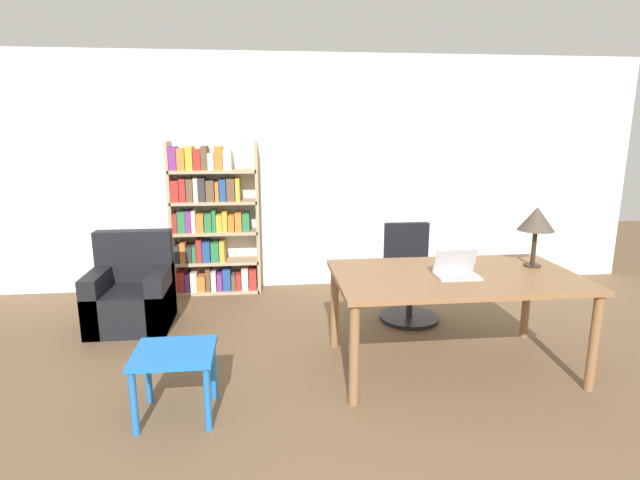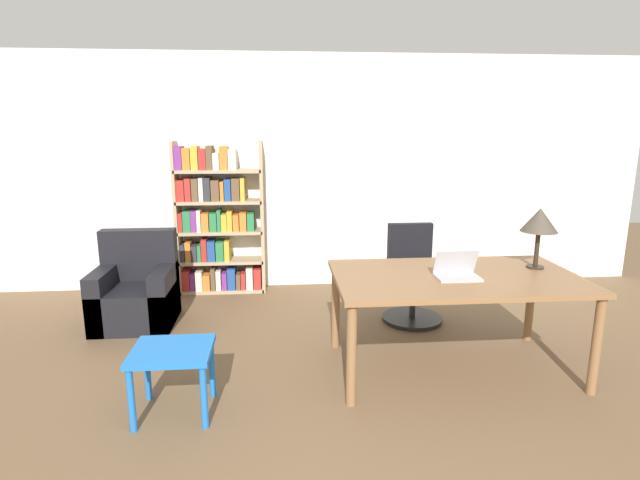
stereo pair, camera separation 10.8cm
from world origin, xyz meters
TOP-DOWN VIEW (x-y plane):
  - wall_back at (0.00, 4.53)m, footprint 8.00×0.06m
  - desk at (0.94, 2.23)m, footprint 1.87×1.06m
  - laptop at (0.92, 2.16)m, footprint 0.32×0.21m
  - table_lamp at (1.64, 2.37)m, footprint 0.28×0.28m
  - office_chair at (0.90, 3.30)m, footprint 0.59×0.59m
  - side_table_blue at (-1.12, 1.76)m, footprint 0.52×0.46m
  - armchair at (-1.81, 3.41)m, footprint 0.73×0.67m
  - bookshelf at (-1.13, 4.34)m, footprint 0.99×0.28m

SIDE VIEW (x-z plane):
  - armchair at x=-1.81m, z-range -0.15..0.74m
  - side_table_blue at x=-1.12m, z-range 0.15..0.61m
  - office_chair at x=0.90m, z-range -0.08..0.87m
  - desk at x=0.94m, z-range 0.31..1.08m
  - bookshelf at x=-1.13m, z-range -0.05..1.69m
  - laptop at x=0.92m, z-range 0.72..0.92m
  - table_lamp at x=1.64m, z-range 0.91..1.40m
  - wall_back at x=0.00m, z-range 0.00..2.70m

